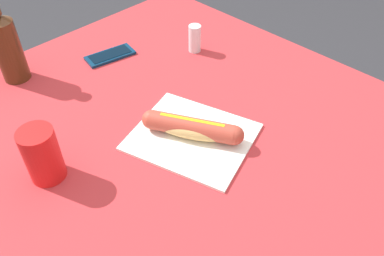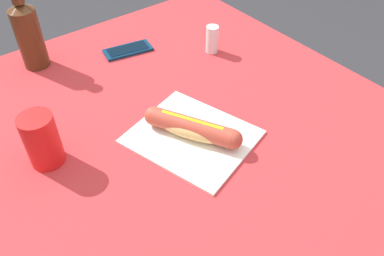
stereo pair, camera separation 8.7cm
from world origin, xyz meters
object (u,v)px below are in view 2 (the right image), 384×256
Objects in this scene: cell_phone at (128,50)px; soda_bottle at (29,34)px; drinking_cup at (42,140)px; salt_shaker at (212,39)px; hot_dog at (192,128)px.

soda_bottle is (0.10, 0.24, 0.09)m from cell_phone.
drinking_cup is 0.57m from salt_shaker.
soda_bottle reaches higher than cell_phone.
cell_phone is 1.85× the size of salt_shaker.
soda_bottle is 0.50m from salt_shaker.
cell_phone is 1.23× the size of drinking_cup.
cell_phone is at bearing -52.86° from drinking_cup.
drinking_cup reaches higher than cell_phone.
drinking_cup reaches higher than hot_dog.
hot_dog is 2.64× the size of salt_shaker.
salt_shaker is (-0.15, -0.20, 0.04)m from cell_phone.
soda_bottle is (0.50, 0.16, 0.07)m from hot_dog.
cell_phone is 0.27m from soda_bottle.
hot_dog is 1.43× the size of cell_phone.
cell_phone is at bearing 52.28° from salt_shaker.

